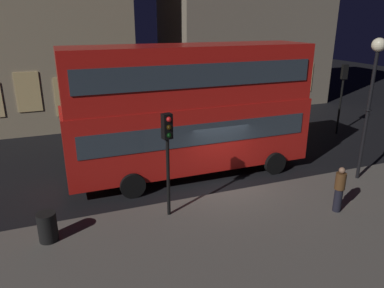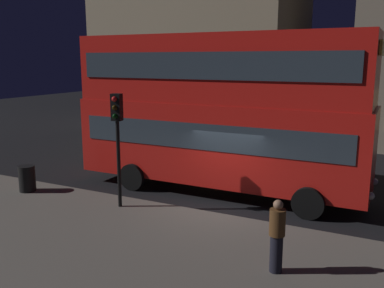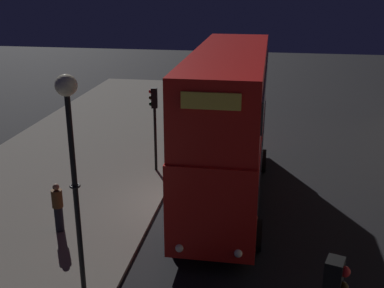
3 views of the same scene
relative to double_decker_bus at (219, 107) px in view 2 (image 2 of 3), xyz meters
The scene contains 7 objects.
ground_plane 3.67m from the double_decker_bus, 61.20° to the right, with size 80.00×80.00×0.00m, color black.
sidewalk_slab 7.85m from the double_decker_bus, 82.92° to the right, with size 44.00×9.49×0.12m, color #5B564F.
building_with_clock 15.39m from the double_decker_bus, 117.46° to the left, with size 12.91×9.20×15.09m.
double_decker_bus is the anchor object (origin of this frame).
traffic_light_near_kerb 3.92m from the double_decker_bus, 121.79° to the right, with size 0.36×0.39×3.69m.
pedestrian 6.77m from the double_decker_bus, 54.87° to the right, with size 0.36×0.36×1.71m.
litter_bin 7.46m from the double_decker_bus, 150.16° to the right, with size 0.59×0.59×0.95m, color black.
Camera 2 is at (5.06, -12.35, 4.85)m, focal length 39.32 mm.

